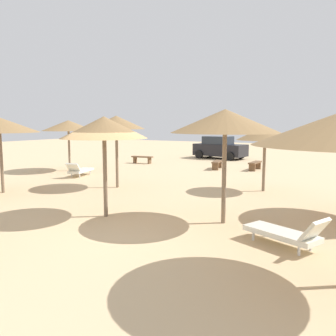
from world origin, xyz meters
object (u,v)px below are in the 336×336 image
(parasol_9, at_px, (265,133))
(lounger_0, at_px, (286,233))
(bench_2, at_px, (217,163))
(lounger_1, at_px, (80,170))
(parasol_0, at_px, (225,121))
(parasol_6, at_px, (104,128))
(bench_0, at_px, (255,164))
(parked_car, at_px, (220,148))
(parasol_1, at_px, (68,126))
(parasol_5, at_px, (116,123))
(bench_1, at_px, (142,158))

(parasol_9, relative_size, lounger_0, 1.35)
(bench_2, bearing_deg, lounger_1, -130.93)
(parasol_0, bearing_deg, parasol_6, -163.22)
(bench_0, relative_size, parked_car, 0.36)
(parasol_0, bearing_deg, parasol_1, 152.46)
(bench_2, bearing_deg, parked_car, 108.95)
(parasol_0, relative_size, lounger_0, 1.61)
(parasol_5, xyz_separation_m, parked_car, (-0.44, 13.79, -1.94))
(lounger_0, distance_m, bench_1, 16.92)
(parasol_0, bearing_deg, bench_1, 131.36)
(parasol_0, xyz_separation_m, lounger_0, (1.89, -1.16, -2.47))
(bench_2, bearing_deg, lounger_0, -62.80)
(lounger_1, xyz_separation_m, bench_0, (7.39, 6.70, 0.02))
(parasol_5, distance_m, parasol_6, 4.74)
(parasol_6, xyz_separation_m, parasol_9, (3.17, 6.17, -0.28))
(lounger_0, relative_size, bench_0, 1.28)
(parasol_9, relative_size, bench_1, 1.71)
(parasol_5, bearing_deg, bench_1, 115.82)
(parasol_5, height_order, lounger_0, parasol_5)
(parasol_1, distance_m, bench_2, 8.95)
(parasol_6, height_order, bench_0, parasol_6)
(parasol_0, height_order, lounger_0, parasol_0)
(parked_car, bearing_deg, lounger_1, -104.71)
(parasol_9, bearing_deg, parasol_1, 175.91)
(lounger_1, bearing_deg, parasol_9, 3.19)
(lounger_0, bearing_deg, parasol_6, 178.22)
(parasol_1, height_order, parasol_5, parasol_5)
(parasol_1, relative_size, bench_1, 1.93)
(parasol_0, relative_size, bench_2, 2.02)
(parasol_6, height_order, bench_2, parasol_6)
(parasol_5, bearing_deg, parasol_6, -57.47)
(parasol_9, xyz_separation_m, bench_1, (-9.64, 5.93, -1.99))
(parasol_6, xyz_separation_m, bench_0, (1.21, 12.34, -2.27))
(bench_1, relative_size, bench_2, 0.99)
(parasol_1, distance_m, bench_0, 11.03)
(parasol_9, height_order, parked_car, parasol_9)
(parasol_0, distance_m, bench_0, 11.80)
(parasol_6, bearing_deg, lounger_1, 137.57)
(parasol_1, bearing_deg, bench_1, 71.69)
(parasol_0, height_order, bench_2, parasol_0)
(parasol_0, relative_size, parasol_1, 1.05)
(parasol_0, height_order, bench_1, parasol_0)
(parasol_9, bearing_deg, parasol_5, -159.19)
(parasol_1, xyz_separation_m, parasol_5, (5.62, -2.98, 0.17))
(parasol_9, bearing_deg, bench_0, 107.61)
(parasol_6, bearing_deg, bench_0, 84.40)
(bench_0, bearing_deg, lounger_0, -72.33)
(parasol_6, height_order, lounger_1, parasol_6)
(bench_0, bearing_deg, parasol_6, -95.60)
(parasol_5, distance_m, parasol_9, 6.13)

